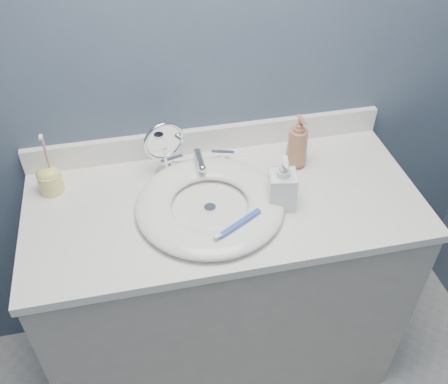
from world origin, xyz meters
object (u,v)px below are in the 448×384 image
object	(u,v)px
makeup_mirror	(164,147)
soap_bottle_amber	(298,141)
toothbrush_holder	(50,179)
soap_bottle_clear	(283,182)

from	to	relation	value
makeup_mirror	soap_bottle_amber	distance (m)	0.43
makeup_mirror	soap_bottle_amber	world-z (taller)	makeup_mirror
makeup_mirror	soap_bottle_amber	xyz separation A→B (m)	(0.43, -0.04, -0.01)
toothbrush_holder	soap_bottle_clear	bearing A→B (deg)	-17.19
soap_bottle_amber	toothbrush_holder	world-z (taller)	toothbrush_holder
makeup_mirror	soap_bottle_amber	size ratio (longest dim) A/B	1.06
soap_bottle_amber	soap_bottle_clear	world-z (taller)	soap_bottle_amber
makeup_mirror	soap_bottle_clear	distance (m)	0.39
soap_bottle_clear	toothbrush_holder	bearing A→B (deg)	173.85
makeup_mirror	soap_bottle_clear	xyz separation A→B (m)	(0.32, -0.22, -0.02)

